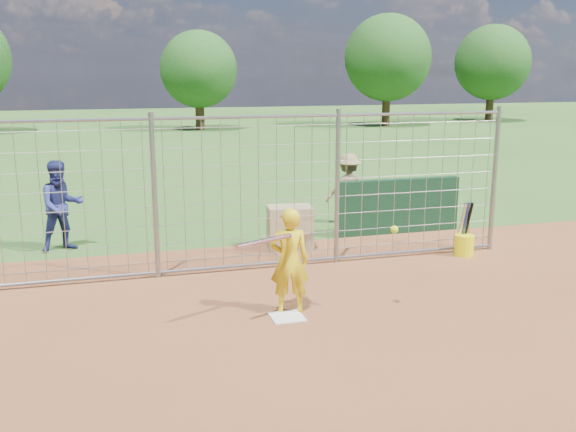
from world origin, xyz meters
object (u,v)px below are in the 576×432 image
object	(u,v)px
batter	(289,261)
equipment_bin	(290,228)
bucket_with_bats	(464,242)
bystander_c	(348,189)
bystander_a	(61,206)

from	to	relation	value
batter	equipment_bin	size ratio (longest dim) A/B	1.81
batter	bucket_with_bats	xyz separation A→B (m)	(3.73, 1.77, -0.48)
batter	bucket_with_bats	distance (m)	4.16
equipment_bin	bucket_with_bats	bearing A→B (deg)	-17.06
bystander_c	bucket_with_bats	size ratio (longest dim) A/B	1.54
bystander_a	bystander_c	distance (m)	5.80
bystander_a	equipment_bin	distance (m)	4.15
batter	equipment_bin	distance (m)	3.18
bystander_a	bystander_c	world-z (taller)	bystander_a
batter	equipment_bin	world-z (taller)	batter
batter	bystander_a	distance (m)	5.15
batter	equipment_bin	bearing A→B (deg)	-95.88
bystander_c	bystander_a	bearing A→B (deg)	6.28
bystander_a	bucket_with_bats	bearing A→B (deg)	-36.75
bystander_a	equipment_bin	size ratio (longest dim) A/B	2.07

